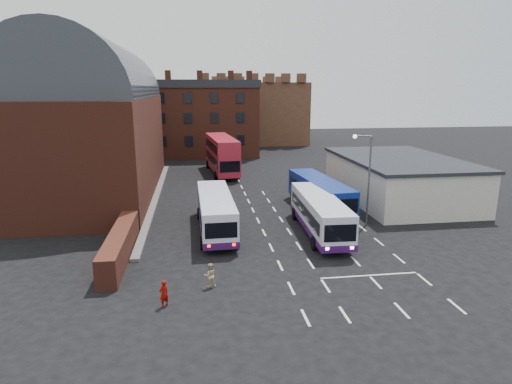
{
  "coord_description": "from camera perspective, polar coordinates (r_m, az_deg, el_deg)",
  "views": [
    {
      "loc": [
        -5.07,
        -25.53,
        10.94
      ],
      "look_at": [
        0.0,
        10.0,
        2.2
      ],
      "focal_mm": 30.0,
      "sensor_mm": 36.0,
      "label": 1
    }
  ],
  "objects": [
    {
      "name": "forecourt_wall",
      "position": [
        29.75,
        -17.67,
        -6.71
      ],
      "size": [
        1.2,
        10.0,
        1.8
      ],
      "primitive_type": "cube",
      "color": "#602B1E",
      "rests_on": "ground"
    },
    {
      "name": "pedestrian_red",
      "position": [
        22.96,
        -12.19,
        -13.09
      ],
      "size": [
        0.62,
        0.59,
        1.43
      ],
      "primitive_type": "imported",
      "rotation": [
        0.0,
        0.0,
        3.82
      ],
      "color": "#890903",
      "rests_on": "ground"
    },
    {
      "name": "bus_white_inbound",
      "position": [
        33.11,
        8.48,
        -2.65
      ],
      "size": [
        2.98,
        10.71,
        2.9
      ],
      "rotation": [
        0.0,
        0.0,
        3.11
      ],
      "color": "silver",
      "rests_on": "ground"
    },
    {
      "name": "bus_blue",
      "position": [
        39.28,
        8.48,
        -0.02
      ],
      "size": [
        3.5,
        10.95,
        2.94
      ],
      "rotation": [
        0.0,
        0.0,
        3.24
      ],
      "color": "navy",
      "rests_on": "ground"
    },
    {
      "name": "pedestrian_beige",
      "position": [
        24.61,
        -6.16,
        -10.97
      ],
      "size": [
        0.76,
        0.64,
        1.41
      ],
      "primitive_type": "imported",
      "rotation": [
        0.0,
        0.0,
        3.3
      ],
      "color": "tan",
      "rests_on": "ground"
    },
    {
      "name": "street_lamp",
      "position": [
        35.19,
        14.47,
        2.66
      ],
      "size": [
        1.46,
        0.61,
        7.42
      ],
      "rotation": [
        0.0,
        0.0,
        -0.3
      ],
      "color": "#52545B",
      "rests_on": "ground"
    },
    {
      "name": "ground",
      "position": [
        28.23,
        2.9,
        -9.13
      ],
      "size": [
        180.0,
        180.0,
        0.0
      ],
      "primitive_type": "plane",
      "color": "black"
    },
    {
      "name": "railway_station",
      "position": [
        47.8,
        -20.96,
        8.83
      ],
      "size": [
        12.0,
        28.0,
        16.0
      ],
      "color": "#602B1E",
      "rests_on": "ground"
    },
    {
      "name": "bus_white_outbound",
      "position": [
        33.39,
        -5.41,
        -2.4
      ],
      "size": [
        2.86,
        10.75,
        2.92
      ],
      "rotation": [
        0.0,
        0.0,
        0.02
      ],
      "color": "white",
      "rests_on": "ground"
    },
    {
      "name": "cream_building",
      "position": [
        45.19,
        18.43,
        1.77
      ],
      "size": [
        10.4,
        16.4,
        4.25
      ],
      "color": "beige",
      "rests_on": "ground"
    },
    {
      "name": "castle_keep",
      "position": [
        92.33,
        -1.24,
        10.61
      ],
      "size": [
        22.0,
        22.0,
        12.0
      ],
      "primitive_type": "cube",
      "color": "brown",
      "rests_on": "ground"
    },
    {
      "name": "brick_terrace",
      "position": [
        71.74,
        -8.96,
        9.17
      ],
      "size": [
        22.0,
        10.0,
        11.0
      ],
      "primitive_type": "cube",
      "color": "brown",
      "rests_on": "ground"
    },
    {
      "name": "bus_red_double",
      "position": [
        56.05,
        -4.58,
        5.03
      ],
      "size": [
        3.87,
        12.21,
        4.8
      ],
      "rotation": [
        0.0,
        0.0,
        3.23
      ],
      "color": "#B72132",
      "rests_on": "ground"
    }
  ]
}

